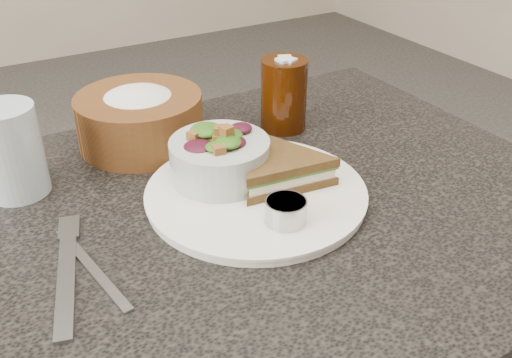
{
  "coord_description": "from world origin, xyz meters",
  "views": [
    {
      "loc": [
        -0.27,
        -0.56,
        1.18
      ],
      "look_at": [
        0.06,
        0.01,
        0.78
      ],
      "focal_mm": 40.0,
      "sensor_mm": 36.0,
      "label": 1
    }
  ],
  "objects_px": {
    "cola_glass": "(284,91)",
    "salad_bowl": "(220,153)",
    "water_glass": "(11,151)",
    "sandwich": "(282,169)",
    "dinner_plate": "(256,194)",
    "bread_basket": "(139,111)",
    "dressing_ramekin": "(286,211)"
  },
  "relations": [
    {
      "from": "cola_glass",
      "to": "salad_bowl",
      "type": "bearing_deg",
      "value": -146.95
    },
    {
      "from": "salad_bowl",
      "to": "water_glass",
      "type": "xyz_separation_m",
      "value": [
        -0.25,
        0.13,
        0.01
      ]
    },
    {
      "from": "sandwich",
      "to": "salad_bowl",
      "type": "height_order",
      "value": "salad_bowl"
    },
    {
      "from": "cola_glass",
      "to": "water_glass",
      "type": "distance_m",
      "value": 0.43
    },
    {
      "from": "salad_bowl",
      "to": "dinner_plate",
      "type": "bearing_deg",
      "value": -62.42
    },
    {
      "from": "sandwich",
      "to": "salad_bowl",
      "type": "relative_size",
      "value": 1.15
    },
    {
      "from": "dinner_plate",
      "to": "cola_glass",
      "type": "height_order",
      "value": "cola_glass"
    },
    {
      "from": "cola_glass",
      "to": "water_glass",
      "type": "xyz_separation_m",
      "value": [
        -0.43,
        0.01,
        -0.0
      ]
    },
    {
      "from": "dinner_plate",
      "to": "bread_basket",
      "type": "height_order",
      "value": "bread_basket"
    },
    {
      "from": "cola_glass",
      "to": "bread_basket",
      "type": "bearing_deg",
      "value": 164.33
    },
    {
      "from": "salad_bowl",
      "to": "cola_glass",
      "type": "bearing_deg",
      "value": 33.05
    },
    {
      "from": "salad_bowl",
      "to": "bread_basket",
      "type": "bearing_deg",
      "value": 105.45
    },
    {
      "from": "dinner_plate",
      "to": "water_glass",
      "type": "height_order",
      "value": "water_glass"
    },
    {
      "from": "dinner_plate",
      "to": "sandwich",
      "type": "height_order",
      "value": "sandwich"
    },
    {
      "from": "cola_glass",
      "to": "water_glass",
      "type": "relative_size",
      "value": 1.03
    },
    {
      "from": "cola_glass",
      "to": "water_glass",
      "type": "bearing_deg",
      "value": 178.43
    },
    {
      "from": "salad_bowl",
      "to": "dressing_ramekin",
      "type": "bearing_deg",
      "value": -80.9
    },
    {
      "from": "dressing_ramekin",
      "to": "salad_bowl",
      "type": "bearing_deg",
      "value": 99.1
    },
    {
      "from": "dinner_plate",
      "to": "dressing_ramekin",
      "type": "xyz_separation_m",
      "value": [
        -0.01,
        -0.08,
        0.02
      ]
    },
    {
      "from": "bread_basket",
      "to": "water_glass",
      "type": "relative_size",
      "value": 1.55
    },
    {
      "from": "bread_basket",
      "to": "cola_glass",
      "type": "relative_size",
      "value": 1.51
    },
    {
      "from": "dinner_plate",
      "to": "dressing_ramekin",
      "type": "height_order",
      "value": "dressing_ramekin"
    },
    {
      "from": "dressing_ramekin",
      "to": "bread_basket",
      "type": "distance_m",
      "value": 0.33
    },
    {
      "from": "dinner_plate",
      "to": "salad_bowl",
      "type": "relative_size",
      "value": 2.15
    },
    {
      "from": "dressing_ramekin",
      "to": "water_glass",
      "type": "distance_m",
      "value": 0.38
    },
    {
      "from": "sandwich",
      "to": "dressing_ramekin",
      "type": "distance_m",
      "value": 0.1
    },
    {
      "from": "dressing_ramekin",
      "to": "bread_basket",
      "type": "xyz_separation_m",
      "value": [
        -0.07,
        0.32,
        0.03
      ]
    },
    {
      "from": "dinner_plate",
      "to": "water_glass",
      "type": "distance_m",
      "value": 0.34
    },
    {
      "from": "sandwich",
      "to": "water_glass",
      "type": "relative_size",
      "value": 1.24
    },
    {
      "from": "dinner_plate",
      "to": "salad_bowl",
      "type": "height_order",
      "value": "salad_bowl"
    },
    {
      "from": "dressing_ramekin",
      "to": "water_glass",
      "type": "height_order",
      "value": "water_glass"
    },
    {
      "from": "water_glass",
      "to": "cola_glass",
      "type": "bearing_deg",
      "value": -1.57
    }
  ]
}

